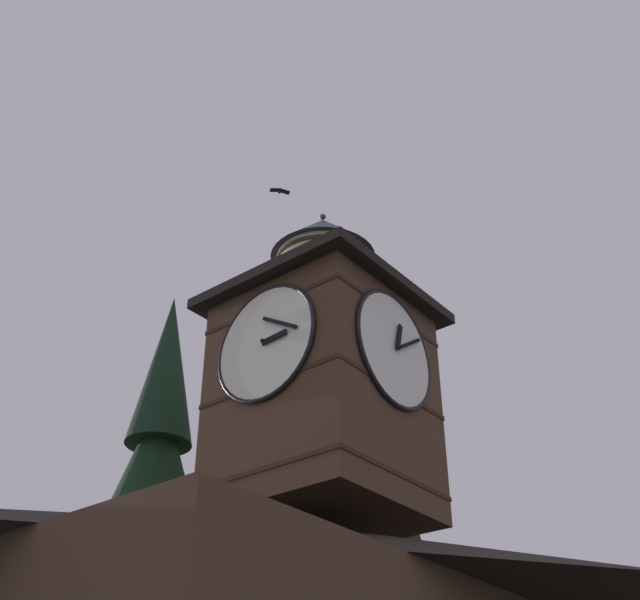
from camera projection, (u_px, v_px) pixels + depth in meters
name	position (u px, v px, depth m)	size (l,w,h in m)	color
clock_tower	(323.00, 377.00, 18.76)	(4.52, 4.52, 8.00)	#4C3323
flying_bird_high	(280.00, 191.00, 26.25)	(0.60, 0.52, 0.13)	black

